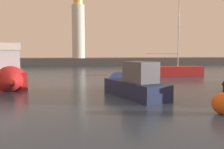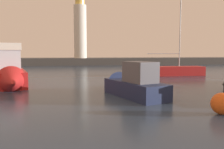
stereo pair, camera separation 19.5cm
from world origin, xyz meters
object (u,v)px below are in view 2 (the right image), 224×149
Objects in this scene: sailboat_moored at (173,71)px; lighthouse at (80,28)px; motorboat_3 at (128,84)px; motorboat_4 at (11,74)px; mooring_buoy at (222,104)px.

lighthouse is at bearing 113.37° from sailboat_moored.
motorboat_3 is 10.26m from motorboat_4.
sailboat_moored reaches higher than motorboat_3.
lighthouse is 14.10× the size of mooring_buoy.
sailboat_moored reaches higher than mooring_buoy.
lighthouse is 1.43× the size of sailboat_moored.
lighthouse reaches higher than motorboat_4.
motorboat_4 is at bearing 138.90° from mooring_buoy.
motorboat_3 reaches higher than mooring_buoy.
motorboat_3 is 0.81× the size of motorboat_4.
sailboat_moored is 9.83× the size of mooring_buoy.
motorboat_4 is 19.01m from sailboat_moored.
motorboat_3 is 0.66× the size of sailboat_moored.
motorboat_4 is 8.05× the size of mooring_buoy.
lighthouse is 2.16× the size of motorboat_3.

